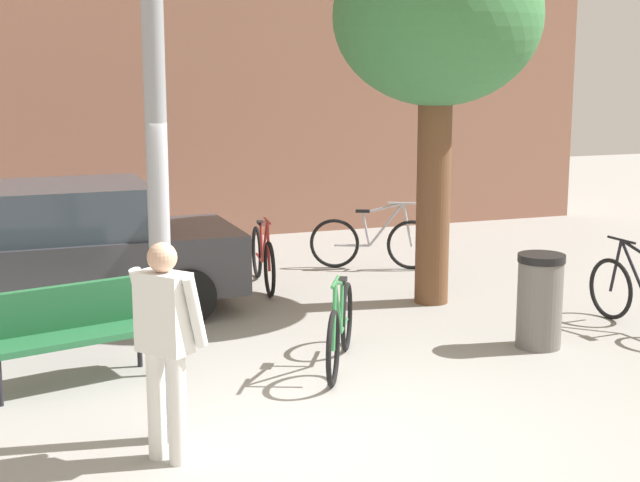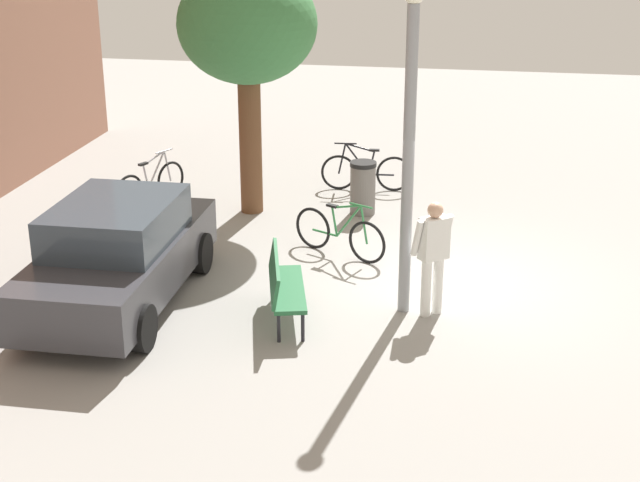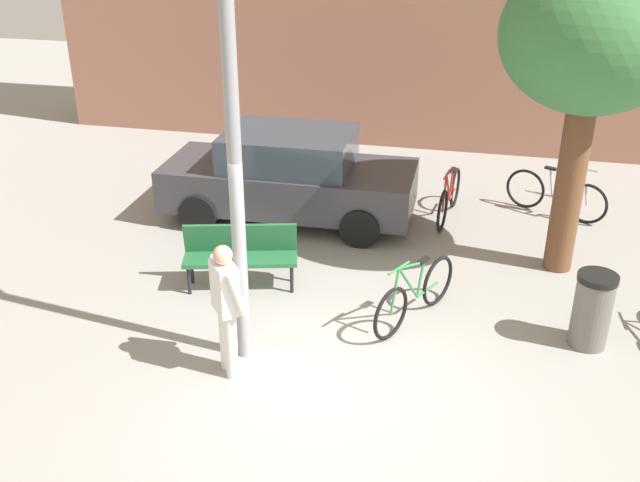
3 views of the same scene
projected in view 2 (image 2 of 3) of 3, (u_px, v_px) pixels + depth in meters
name	position (u px, v px, depth m)	size (l,w,h in m)	color
ground_plane	(444.00, 281.00, 14.42)	(36.00, 36.00, 0.00)	gray
lamppost	(409.00, 140.00, 12.53)	(0.28, 0.28, 4.55)	gray
person_by_lamppost	(433.00, 250.00, 12.96)	(0.55, 0.60, 1.67)	white
park_bench	(282.00, 283.00, 12.96)	(1.67, 0.86, 0.92)	#236038
plaza_tree	(247.00, 28.00, 16.33)	(2.46, 2.46, 4.49)	brown
bicycle_red	(145.00, 217.00, 16.04)	(0.29, 1.80, 0.97)	black
bicycle_black	(366.00, 172.00, 18.59)	(0.19, 1.81, 0.97)	black
bicycle_silver	(151.00, 185.00, 17.78)	(1.66, 0.81, 0.97)	black
bicycle_green	(340.00, 234.00, 15.27)	(0.88, 1.63, 0.97)	black
parked_car_charcoal	(119.00, 254.00, 13.35)	(4.22, 1.85, 1.55)	#38383D
trash_bin	(363.00, 188.00, 17.22)	(0.49, 0.49, 0.99)	#66605B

